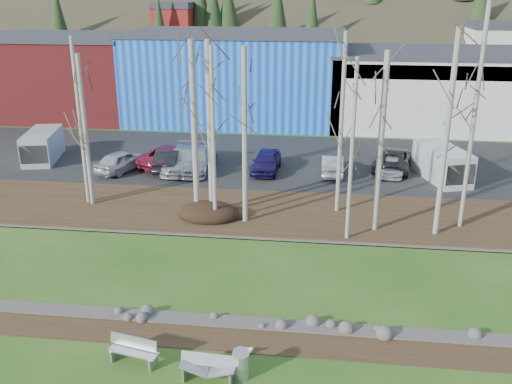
# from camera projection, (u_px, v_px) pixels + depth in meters

# --- Properties ---
(ground) EXTENTS (200.00, 200.00, 0.00)m
(ground) POSITION_uv_depth(u_px,v_px,m) (239.00, 375.00, 19.35)
(ground) COLOR #215316
(ground) RESTS_ON ground
(dirt_strip) EXTENTS (80.00, 1.80, 0.03)m
(dirt_strip) POSITION_uv_depth(u_px,v_px,m) (248.00, 339.00, 21.30)
(dirt_strip) COLOR #382616
(dirt_strip) RESTS_ON ground
(near_bank_rocks) EXTENTS (80.00, 0.80, 0.50)m
(near_bank_rocks) POSITION_uv_depth(u_px,v_px,m) (251.00, 324.00, 22.24)
(near_bank_rocks) COLOR #47423D
(near_bank_rocks) RESTS_ON ground
(river) EXTENTS (80.00, 8.00, 0.90)m
(river) POSITION_uv_depth(u_px,v_px,m) (263.00, 274.00, 26.06)
(river) COLOR black
(river) RESTS_ON ground
(far_bank_rocks) EXTENTS (80.00, 0.80, 0.46)m
(far_bank_rocks) POSITION_uv_depth(u_px,v_px,m) (271.00, 237.00, 29.88)
(far_bank_rocks) COLOR #47423D
(far_bank_rocks) RESTS_ON ground
(far_bank) EXTENTS (80.00, 7.00, 0.15)m
(far_bank) POSITION_uv_depth(u_px,v_px,m) (277.00, 213.00, 32.84)
(far_bank) COLOR #382616
(far_bank) RESTS_ON ground
(parking_lot) EXTENTS (80.00, 14.00, 0.14)m
(parking_lot) POSITION_uv_depth(u_px,v_px,m) (289.00, 160.00, 42.63)
(parking_lot) COLOR black
(parking_lot) RESTS_ON ground
(building_brick) EXTENTS (16.32, 12.24, 7.80)m
(building_brick) POSITION_uv_depth(u_px,v_px,m) (60.00, 75.00, 57.10)
(building_brick) COLOR maroon
(building_brick) RESTS_ON ground
(building_blue) EXTENTS (20.40, 12.24, 8.30)m
(building_blue) POSITION_uv_depth(u_px,v_px,m) (238.00, 76.00, 54.96)
(building_blue) COLOR blue
(building_blue) RESTS_ON ground
(building_white) EXTENTS (18.36, 12.24, 6.80)m
(building_white) POSITION_uv_depth(u_px,v_px,m) (428.00, 87.00, 53.14)
(building_white) COLOR #BABBB6
(building_white) RESTS_ON ground
(bench_intact) EXTENTS (1.90, 0.93, 0.92)m
(bench_intact) POSITION_uv_depth(u_px,v_px,m) (134.00, 351.00, 19.89)
(bench_intact) COLOR #B7BABC
(bench_intact) RESTS_ON ground
(bench_damaged) EXTENTS (1.93, 0.73, 0.85)m
(bench_damaged) POSITION_uv_depth(u_px,v_px,m) (208.00, 368.00, 19.03)
(bench_damaged) COLOR #B7BABC
(bench_damaged) RESTS_ON ground
(litter_bin) EXTENTS (0.72, 0.72, 0.94)m
(litter_bin) POSITION_uv_depth(u_px,v_px,m) (241.00, 366.00, 19.08)
(litter_bin) COLOR #B7BABC
(litter_bin) RESTS_ON ground
(seagull) EXTENTS (0.47, 0.22, 0.34)m
(seagull) POSITION_uv_depth(u_px,v_px,m) (247.00, 350.00, 20.35)
(seagull) COLOR gold
(seagull) RESTS_ON ground
(dirt_mound) EXTENTS (3.40, 2.40, 0.67)m
(dirt_mound) POSITION_uv_depth(u_px,v_px,m) (209.00, 212.00, 31.90)
(dirt_mound) COLOR black
(dirt_mound) RESTS_ON far_bank
(birch_0) EXTENTS (0.26, 0.26, 8.77)m
(birch_0) POSITION_uv_depth(u_px,v_px,m) (85.00, 132.00, 32.59)
(birch_0) COLOR #B2ADA1
(birch_0) RESTS_ON far_bank
(birch_1) EXTENTS (0.23, 0.23, 9.69)m
(birch_1) POSITION_uv_depth(u_px,v_px,m) (80.00, 123.00, 32.68)
(birch_1) COLOR #B2ADA1
(birch_1) RESTS_ON far_bank
(birch_2) EXTENTS (0.32, 0.32, 9.69)m
(birch_2) POSITION_uv_depth(u_px,v_px,m) (210.00, 132.00, 30.68)
(birch_2) COLOR #B2ADA1
(birch_2) RESTS_ON far_bank
(birch_3) EXTENTS (0.21, 0.21, 9.51)m
(birch_3) POSITION_uv_depth(u_px,v_px,m) (213.00, 138.00, 29.77)
(birch_3) COLOR #B2ADA1
(birch_3) RESTS_ON far_bank
(birch_4) EXTENTS (0.28, 0.28, 9.46)m
(birch_4) POSITION_uv_depth(u_px,v_px,m) (245.00, 138.00, 29.98)
(birch_4) COLOR #B2ADA1
(birch_4) RESTS_ON far_bank
(birch_5) EXTENTS (0.24, 0.24, 10.05)m
(birch_5) POSITION_uv_depth(u_px,v_px,m) (341.00, 126.00, 31.28)
(birch_5) COLOR #B2ADA1
(birch_5) RESTS_ON far_bank
(birch_6) EXTENTS (0.20, 0.20, 9.19)m
(birch_6) POSITION_uv_depth(u_px,v_px,m) (352.00, 152.00, 27.88)
(birch_6) COLOR #B2ADA1
(birch_6) RESTS_ON far_bank
(birch_7) EXTENTS (0.31, 0.31, 9.36)m
(birch_7) POSITION_uv_depth(u_px,v_px,m) (381.00, 144.00, 28.91)
(birch_7) COLOR #B2ADA1
(birch_7) RESTS_ON far_bank
(birch_8) EXTENTS (0.28, 0.28, 10.50)m
(birch_8) POSITION_uv_depth(u_px,v_px,m) (447.00, 136.00, 28.21)
(birch_8) COLOR #B2ADA1
(birch_8) RESTS_ON far_bank
(birch_9) EXTENTS (0.24, 0.24, 12.68)m
(birch_9) POSITION_uv_depth(u_px,v_px,m) (475.00, 110.00, 28.75)
(birch_9) COLOR #B2ADA1
(birch_9) RESTS_ON far_bank
(birch_10) EXTENTS (0.32, 0.32, 9.69)m
(birch_10) POSITION_uv_depth(u_px,v_px,m) (194.00, 131.00, 30.78)
(birch_10) COLOR #B2ADA1
(birch_10) RESTS_ON far_bank
(car_0) EXTENTS (3.29, 4.66, 1.47)m
(car_0) POSITION_uv_depth(u_px,v_px,m) (122.00, 161.00, 39.76)
(car_0) COLOR silver
(car_0) RESTS_ON parking_lot
(car_1) EXTENTS (1.98, 4.63, 1.48)m
(car_1) POSITION_uv_depth(u_px,v_px,m) (169.00, 159.00, 40.15)
(car_1) COLOR black
(car_1) RESTS_ON parking_lot
(car_2) EXTENTS (4.86, 6.18, 1.56)m
(car_2) POSITION_uv_depth(u_px,v_px,m) (173.00, 156.00, 40.82)
(car_2) COLOR #9C1F40
(car_2) RESTS_ON parking_lot
(car_3) EXTENTS (2.20, 5.35, 1.55)m
(car_3) POSITION_uv_depth(u_px,v_px,m) (197.00, 160.00, 39.87)
(car_3) COLOR #A5A7AE
(car_3) RESTS_ON parking_lot
(car_4) EXTENTS (1.99, 4.49, 1.50)m
(car_4) POSITION_uv_depth(u_px,v_px,m) (266.00, 161.00, 39.64)
(car_4) COLOR #201454
(car_4) RESTS_ON parking_lot
(car_5) EXTENTS (1.45, 4.10, 1.35)m
(car_5) POSITION_uv_depth(u_px,v_px,m) (332.00, 165.00, 39.13)
(car_5) COLOR #BBBCBE
(car_5) RESTS_ON parking_lot
(car_6) EXTENTS (3.23, 5.49, 1.43)m
(car_6) POSITION_uv_depth(u_px,v_px,m) (393.00, 159.00, 40.24)
(car_6) COLOR #2A2A2C
(car_6) RESTS_ON parking_lot
(car_7) EXTENTS (2.73, 4.66, 1.27)m
(car_7) POSITION_uv_depth(u_px,v_px,m) (393.00, 164.00, 39.43)
(car_7) COLOR silver
(car_7) RESTS_ON parking_lot
(car_8) EXTENTS (3.23, 5.49, 1.43)m
(car_8) POSITION_uv_depth(u_px,v_px,m) (392.00, 159.00, 40.25)
(car_8) COLOR #2A2A2C
(car_8) RESTS_ON parking_lot
(car_9) EXTENTS (2.20, 5.35, 1.55)m
(car_9) POSITION_uv_depth(u_px,v_px,m) (182.00, 159.00, 40.00)
(car_9) COLOR #A5A7AE
(car_9) RESTS_ON parking_lot
(van_white) EXTENTS (3.43, 5.33, 2.16)m
(van_white) POSITION_uv_depth(u_px,v_px,m) (444.00, 164.00, 37.82)
(van_white) COLOR white
(van_white) RESTS_ON parking_lot
(van_grey) EXTENTS (3.03, 5.22, 2.14)m
(van_grey) POSITION_uv_depth(u_px,v_px,m) (42.00, 146.00, 42.06)
(van_grey) COLOR silver
(van_grey) RESTS_ON parking_lot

